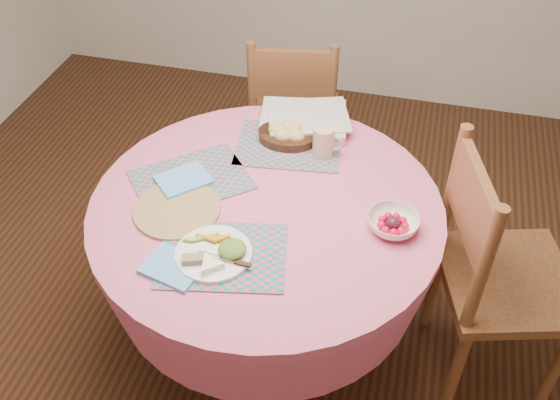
% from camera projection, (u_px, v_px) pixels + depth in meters
% --- Properties ---
extents(ground, '(4.00, 4.00, 0.00)m').
position_uv_depth(ground, '(269.00, 333.00, 2.67)').
color(ground, '#331C0F').
rests_on(ground, ground).
extents(dining_table, '(1.24, 1.24, 0.75)m').
position_uv_depth(dining_table, '(267.00, 243.00, 2.30)').
color(dining_table, '#C75D8A').
rests_on(dining_table, ground).
extents(chair_right, '(0.57, 0.59, 1.03)m').
position_uv_depth(chair_right, '(494.00, 272.00, 2.21)').
color(chair_right, brown).
rests_on(chair_right, ground).
extents(chair_back, '(0.50, 0.49, 0.94)m').
position_uv_depth(chair_back, '(293.00, 115.00, 3.03)').
color(chair_back, brown).
rests_on(chair_back, ground).
extents(placemat_front, '(0.45, 0.37, 0.01)m').
position_uv_depth(placemat_front, '(223.00, 255.00, 1.98)').
color(placemat_front, '#157970').
rests_on(placemat_front, dining_table).
extents(placemat_left, '(0.50, 0.49, 0.01)m').
position_uv_depth(placemat_left, '(191.00, 180.00, 2.26)').
color(placemat_left, '#157970').
rests_on(placemat_left, dining_table).
extents(placemat_back, '(0.43, 0.35, 0.01)m').
position_uv_depth(placemat_back, '(289.00, 145.00, 2.42)').
color(placemat_back, '#157970').
rests_on(placemat_back, dining_table).
extents(wicker_trivet, '(0.30, 0.30, 0.01)m').
position_uv_depth(wicker_trivet, '(177.00, 210.00, 2.14)').
color(wicker_trivet, olive).
rests_on(wicker_trivet, dining_table).
extents(napkin_near, '(0.21, 0.18, 0.01)m').
position_uv_depth(napkin_near, '(173.00, 267.00, 1.94)').
color(napkin_near, '#58A0E4').
rests_on(napkin_near, dining_table).
extents(napkin_far, '(0.23, 0.23, 0.01)m').
position_uv_depth(napkin_far, '(183.00, 180.00, 2.24)').
color(napkin_far, '#58A0E4').
rests_on(napkin_far, placemat_left).
extents(dinner_plate, '(0.25, 0.25, 0.05)m').
position_uv_depth(dinner_plate, '(215.00, 253.00, 1.96)').
color(dinner_plate, white).
rests_on(dinner_plate, placemat_front).
extents(bread_bowl, '(0.23, 0.23, 0.08)m').
position_uv_depth(bread_bowl, '(287.00, 133.00, 2.42)').
color(bread_bowl, black).
rests_on(bread_bowl, placemat_back).
extents(latte_mug, '(0.12, 0.08, 0.12)m').
position_uv_depth(latte_mug, '(324.00, 141.00, 2.33)').
color(latte_mug, '#CDAB8D').
rests_on(latte_mug, placemat_back).
extents(fruit_bowl, '(0.18, 0.18, 0.05)m').
position_uv_depth(fruit_bowl, '(393.00, 223.00, 2.06)').
color(fruit_bowl, white).
rests_on(fruit_bowl, dining_table).
extents(newspaper_stack, '(0.40, 0.34, 0.04)m').
position_uv_depth(newspaper_stack, '(304.00, 119.00, 2.51)').
color(newspaper_stack, silver).
rests_on(newspaper_stack, dining_table).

